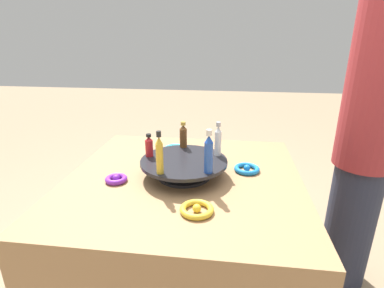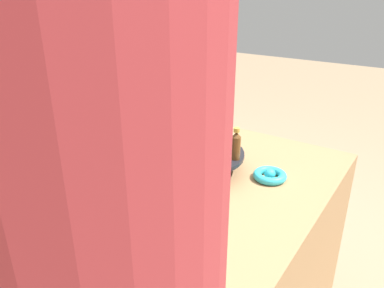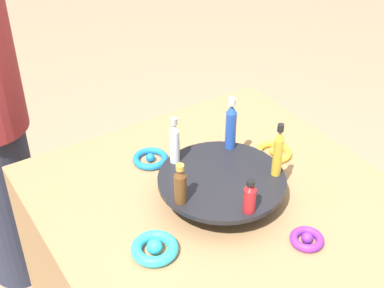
{
  "view_description": "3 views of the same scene",
  "coord_description": "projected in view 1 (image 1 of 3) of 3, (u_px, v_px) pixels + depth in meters",
  "views": [
    {
      "loc": [
        0.98,
        0.16,
        1.22
      ],
      "look_at": [
        -0.01,
        0.03,
        0.86
      ],
      "focal_mm": 28.0,
      "sensor_mm": 36.0,
      "label": 1
    },
    {
      "loc": [
        -0.61,
        0.93,
        1.31
      ],
      "look_at": [
        -0.05,
        0.1,
        0.87
      ],
      "focal_mm": 35.0,
      "sensor_mm": 36.0,
      "label": 2
    },
    {
      "loc": [
        -0.61,
        -0.82,
        1.6
      ],
      "look_at": [
        -0.04,
        0.08,
        0.87
      ],
      "focal_mm": 50.0,
      "sensor_mm": 36.0,
      "label": 3
    }
  ],
  "objects": [
    {
      "name": "bottle_gold",
      "position": [
        159.0,
        154.0,
        0.95
      ],
      "size": [
        0.02,
        0.02,
        0.14
      ],
      "color": "gold",
      "rests_on": "display_stand"
    },
    {
      "name": "bottle_brown",
      "position": [
        183.0,
        135.0,
        1.18
      ],
      "size": [
        0.03,
        0.03,
        0.1
      ],
      "color": "brown",
      "rests_on": "display_stand"
    },
    {
      "name": "display_stand",
      "position": [
        184.0,
        165.0,
        1.08
      ],
      "size": [
        0.31,
        0.31,
        0.06
      ],
      "color": "black",
      "rests_on": "party_table"
    },
    {
      "name": "bottle_clear",
      "position": [
        218.0,
        140.0,
        1.1
      ],
      "size": [
        0.02,
        0.02,
        0.13
      ],
      "color": "silver",
      "rests_on": "display_stand"
    },
    {
      "name": "party_table",
      "position": [
        185.0,
        257.0,
        1.22
      ],
      "size": [
        0.85,
        0.85,
        0.73
      ],
      "color": "#9E754C",
      "rests_on": "ground_plane"
    },
    {
      "name": "bottle_red",
      "position": [
        149.0,
        146.0,
        1.09
      ],
      "size": [
        0.03,
        0.03,
        0.09
      ],
      "color": "#B21E23",
      "rests_on": "display_stand"
    },
    {
      "name": "ribbon_bow_teal",
      "position": [
        176.0,
        149.0,
        1.32
      ],
      "size": [
        0.11,
        0.11,
        0.04
      ],
      "color": "#2DB7CC",
      "rests_on": "party_table"
    },
    {
      "name": "ribbon_bow_gold",
      "position": [
        197.0,
        209.0,
        0.87
      ],
      "size": [
        0.1,
        0.1,
        0.03
      ],
      "color": "gold",
      "rests_on": "party_table"
    },
    {
      "name": "person_figure",
      "position": [
        368.0,
        137.0,
        1.34
      ],
      "size": [
        0.27,
        0.27,
        1.56
      ],
      "rotation": [
        0.0,
        0.0,
        -1.11
      ],
      "color": "#282D42",
      "rests_on": "ground_plane"
    },
    {
      "name": "ribbon_bow_blue",
      "position": [
        247.0,
        169.0,
        1.13
      ],
      "size": [
        0.1,
        0.1,
        0.03
      ],
      "color": "blue",
      "rests_on": "party_table"
    },
    {
      "name": "bottle_blue",
      "position": [
        209.0,
        153.0,
        0.95
      ],
      "size": [
        0.03,
        0.03,
        0.15
      ],
      "color": "#234CAD",
      "rests_on": "display_stand"
    },
    {
      "name": "ribbon_bow_purple",
      "position": [
        116.0,
        179.0,
        1.05
      ],
      "size": [
        0.08,
        0.08,
        0.03
      ],
      "color": "purple",
      "rests_on": "party_table"
    }
  ]
}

